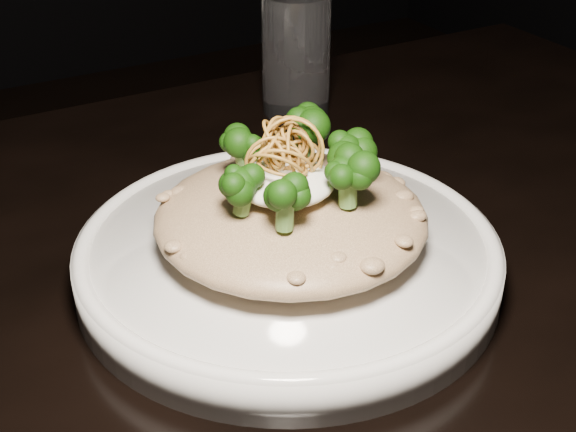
# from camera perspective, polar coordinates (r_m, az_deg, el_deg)

# --- Properties ---
(table) EXTENTS (1.10, 0.80, 0.75)m
(table) POSITION_cam_1_polar(r_m,az_deg,el_deg) (0.71, 2.90, -8.09)
(table) COLOR black
(table) RESTS_ON ground
(plate) EXTENTS (0.32, 0.32, 0.03)m
(plate) POSITION_cam_1_polar(r_m,az_deg,el_deg) (0.62, 0.00, -3.07)
(plate) COLOR silver
(plate) RESTS_ON table
(risotto) EXTENTS (0.20, 0.20, 0.04)m
(risotto) POSITION_cam_1_polar(r_m,az_deg,el_deg) (0.59, 0.21, -0.09)
(risotto) COLOR brown
(risotto) RESTS_ON plate
(broccoli) EXTENTS (0.13, 0.13, 0.05)m
(broccoli) POSITION_cam_1_polar(r_m,az_deg,el_deg) (0.57, 0.48, 3.93)
(broccoli) COLOR black
(broccoli) RESTS_ON risotto
(cheese) EXTENTS (0.07, 0.07, 0.02)m
(cheese) POSITION_cam_1_polar(r_m,az_deg,el_deg) (0.57, -0.25, 2.47)
(cheese) COLOR white
(cheese) RESTS_ON risotto
(shallots) EXTENTS (0.06, 0.06, 0.04)m
(shallots) POSITION_cam_1_polar(r_m,az_deg,el_deg) (0.56, -0.17, 5.23)
(shallots) COLOR brown
(shallots) RESTS_ON cheese
(drinking_glass) EXTENTS (0.09, 0.09, 0.13)m
(drinking_glass) POSITION_cam_1_polar(r_m,az_deg,el_deg) (0.89, 0.58, 11.44)
(drinking_glass) COLOR white
(drinking_glass) RESTS_ON table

